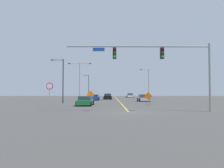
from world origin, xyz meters
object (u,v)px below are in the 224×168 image
street_lamp_mid_left (88,85)px  construction_sign_left_shoulder (91,95)px  construction_sign_median_near (148,97)px  car_silver_mid (143,98)px  traffic_signal_assembly (160,59)px  car_blue_far (95,97)px  street_lamp_far_right (62,78)px  street_lamp_far_left (80,78)px  car_white_distant (130,96)px  car_black_approaching (108,97)px  street_lamp_mid_right (148,82)px  car_green_near (85,101)px  stop_sign (50,90)px

street_lamp_mid_left → construction_sign_left_shoulder: (4.35, -38.23, -2.90)m
construction_sign_median_near → car_silver_mid: 12.35m
traffic_signal_assembly → car_blue_far: bearing=106.5°
traffic_signal_assembly → construction_sign_median_near: (0.52, 9.63, -3.85)m
street_lamp_far_right → construction_sign_median_near: (13.11, -5.43, -2.88)m
street_lamp_far_left → car_white_distant: 29.82m
street_lamp_far_left → car_black_approaching: (5.38, 10.93, -3.90)m
car_silver_mid → car_white_distant: car_white_distant is taller
street_lamp_far_left → construction_sign_median_near: size_ratio=4.17×
car_white_distant → street_lamp_mid_right: bearing=-78.7°
construction_sign_median_near → car_silver_mid: construction_sign_median_near is taller
car_white_distant → car_green_near: bearing=-103.4°
traffic_signal_assembly → car_white_distant: 49.49m
traffic_signal_assembly → street_lamp_far_right: bearing=129.9°
car_black_approaching → car_silver_mid: bearing=-58.2°
stop_sign → car_blue_far: bearing=82.3°
street_lamp_far_right → car_black_approaching: street_lamp_far_right is taller
construction_sign_median_near → car_white_distant: construction_sign_median_near is taller
car_silver_mid → car_black_approaching: 13.39m
street_lamp_mid_left → car_white_distant: 14.95m
stop_sign → street_lamp_far_left: size_ratio=0.38×
street_lamp_mid_left → street_lamp_mid_right: bearing=-50.1°
street_lamp_mid_right → street_lamp_mid_left: bearing=129.9°
street_lamp_mid_left → construction_sign_left_shoulder: size_ratio=3.70×
street_lamp_mid_right → construction_sign_median_near: (-4.05, -24.03, -3.06)m
traffic_signal_assembly → car_black_approaching: traffic_signal_assembly is taller
street_lamp_far_left → car_green_near: 14.08m
traffic_signal_assembly → street_lamp_far_right: (-12.59, 15.06, -0.97)m
construction_sign_median_near → car_green_near: bearing=-176.6°
construction_sign_left_shoulder → car_silver_mid: size_ratio=0.51×
street_lamp_far_right → car_green_near: 8.19m
traffic_signal_assembly → car_white_distant: bearing=88.3°
construction_sign_median_near → car_blue_far: construction_sign_median_near is taller
stop_sign → street_lamp_far_left: (0.64, 18.68, 2.57)m
street_lamp_mid_left → traffic_signal_assembly: bearing=-77.1°
construction_sign_median_near → car_white_distant: (0.93, 39.65, -0.50)m
car_green_near → car_blue_far: bearing=90.2°
car_green_near → stop_sign: bearing=-121.3°
traffic_signal_assembly → car_silver_mid: 22.40m
street_lamp_mid_left → car_black_approaching: (6.94, -20.58, -3.51)m
car_blue_far → car_green_near: 18.53m
construction_sign_median_near → construction_sign_left_shoulder: size_ratio=0.88×
car_blue_far → street_lamp_far_left: bearing=-116.2°
street_lamp_far_right → car_silver_mid: (14.26, 6.85, -3.37)m
car_black_approaching → car_blue_far: size_ratio=0.99×
street_lamp_mid_left → street_lamp_far_left: 31.55m
street_lamp_far_left → car_silver_mid: size_ratio=1.88×
street_lamp_far_left → car_black_approaching: street_lamp_far_left is taller
street_lamp_mid_left → car_blue_far: 26.79m
car_blue_far → construction_sign_median_near: bearing=-64.3°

